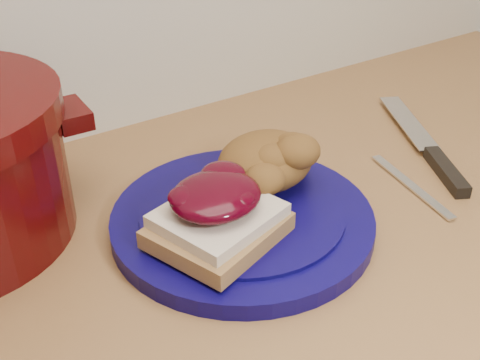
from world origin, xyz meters
TOP-DOWN VIEW (x-y plane):
  - plate at (-0.01, 1.49)m, footprint 0.36×0.36m
  - sandwich at (-0.06, 1.46)m, footprint 0.16×0.15m
  - stuffing_mound at (0.04, 1.52)m, footprint 0.14×0.13m
  - chef_knife at (0.29, 1.47)m, footprint 0.15×0.26m
  - butter_knife at (0.21, 1.44)m, footprint 0.04×0.16m

SIDE VIEW (x-z plane):
  - butter_knife at x=0.21m, z-range 0.90..0.90m
  - chef_knife at x=0.29m, z-range 0.90..0.92m
  - plate at x=-0.01m, z-range 0.90..0.92m
  - sandwich at x=-0.06m, z-range 0.92..0.98m
  - stuffing_mound at x=0.04m, z-range 0.92..0.99m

